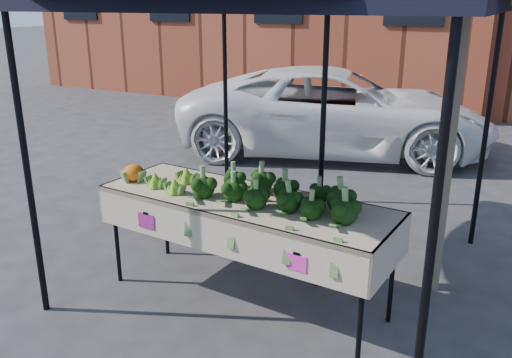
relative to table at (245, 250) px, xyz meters
name	(u,v)px	position (x,y,z in m)	size (l,w,h in m)	color
ground	(250,300)	(0.05, 0.01, -0.45)	(90.00, 90.00, 0.00)	#2D2D30
table	(245,250)	(0.00, 0.00, 0.00)	(2.46, 0.99, 0.90)	beige
canopy	(287,126)	(0.09, 0.58, 0.92)	(3.16, 3.16, 2.74)	black
broccoli_heap	(278,189)	(0.27, 0.03, 0.56)	(1.34, 0.54, 0.23)	black
romanesco_cluster	(173,176)	(-0.67, -0.01, 0.54)	(0.40, 0.44, 0.17)	#78AD2A
cauliflower_pair	(134,172)	(-1.05, -0.05, 0.53)	(0.17, 0.17, 0.16)	orange
street_tree	(457,52)	(1.34, 0.92, 1.55)	(2.03, 2.03, 4.00)	#1E4C14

